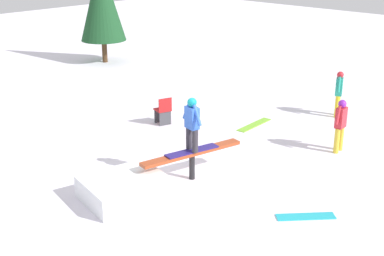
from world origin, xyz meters
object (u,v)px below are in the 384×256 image
Objects in this scene: rail_feature at (192,155)px; main_rider_on_rail at (192,125)px; loose_snowboard_lime at (254,125)px; loose_snowboard_cyan at (306,217)px; pine_tree_near at (102,0)px; bystander_red at (340,123)px; bystander_teal at (339,91)px; folding_chair at (163,111)px.

main_rider_on_rail is at bearing 0.00° from rail_feature.
main_rider_on_rail reaches higher than loose_snowboard_lime.
loose_snowboard_cyan is (0.30, -3.05, -1.38)m from main_rider_on_rail.
loose_snowboard_cyan is 0.27× the size of pine_tree_near.
loose_snowboard_lime is at bearing 82.18° from bystander_red.
pine_tree_near reaches higher than main_rider_on_rail.
bystander_red is 0.96× the size of loose_snowboard_lime.
bystander_red is 0.99× the size of bystander_teal.
folding_chair reaches higher than loose_snowboard_lime.
rail_feature is 1.83× the size of bystander_teal.
loose_snowboard_lime is at bearing -101.77° from pine_tree_near.
folding_chair is (-1.78, 5.12, -0.42)m from bystander_red.
bystander_red is 5.43m from folding_chair.
main_rider_on_rail is at bearing -166.98° from loose_snowboard_lime.
rail_feature is at bearing 153.90° from bystander_teal.
bystander_red is (4.05, -1.70, 0.21)m from rail_feature.
bystander_red is 0.32× the size of pine_tree_near.
bystander_teal is 5.73m from folding_chair.
folding_chair is at bearing 68.37° from rail_feature.
pine_tree_near reaches higher than loose_snowboard_cyan.
loose_snowboard_lime is 1.23× the size of loose_snowboard_cyan.
rail_feature is at bearing -166.98° from loose_snowboard_lime.
loose_snowboard_cyan is (-6.44, -2.91, -0.83)m from bystander_teal.
pine_tree_near is (-0.41, 11.81, 2.00)m from bystander_teal.
bystander_red reaches higher than loose_snowboard_lime.
bystander_teal is at bearing 24.50° from bystander_red.
pine_tree_near is at bearing 73.51° from rail_feature.
folding_chair is at bearing -116.20° from pine_tree_near.
bystander_teal is 0.32× the size of pine_tree_near.
bystander_red reaches higher than loose_snowboard_cyan.
rail_feature is 1.92× the size of main_rider_on_rail.
bystander_red is 4.06m from loose_snowboard_cyan.
loose_snowboard_lime is 1.75× the size of folding_chair.
pine_tree_near reaches higher than bystander_teal.
bystander_red is (4.05, -1.70, -0.56)m from main_rider_on_rail.
rail_feature is 6.75m from bystander_teal.
loose_snowboard_cyan is at bearing -135.77° from loose_snowboard_lime.
main_rider_on_rail is at bearing 151.67° from bystander_red.
bystander_teal reaches higher than bystander_red.
loose_snowboard_lime is at bearing 90.38° from loose_snowboard_cyan.
folding_chair is (-1.89, 2.14, 0.40)m from loose_snowboard_lime.
bystander_teal reaches higher than loose_snowboard_cyan.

